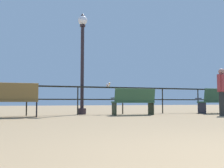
# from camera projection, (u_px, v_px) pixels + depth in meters

# --- Properties ---
(pier_railing) EXTENTS (20.49, 0.05, 1.01)m
(pier_railing) POSITION_uv_depth(u_px,v_px,m) (78.00, 94.00, 8.86)
(pier_railing) COLOR black
(pier_railing) RESTS_ON ground_plane
(bench_near_left) EXTENTS (1.72, 0.73, 1.01)m
(bench_near_left) POSITION_uv_depth(u_px,v_px,m) (8.00, 98.00, 7.31)
(bench_near_left) COLOR brown
(bench_near_left) RESTS_ON ground_plane
(bench_near_right) EXTENTS (1.47, 0.62, 0.91)m
(bench_near_right) POSITION_uv_depth(u_px,v_px,m) (134.00, 100.00, 8.66)
(bench_near_right) COLOR #2E5436
(bench_near_right) RESTS_ON ground_plane
(bench_far_right) EXTENTS (1.45, 0.73, 0.97)m
(bench_far_right) POSITION_uv_depth(u_px,v_px,m) (218.00, 100.00, 9.85)
(bench_far_right) COLOR #274E37
(bench_far_right) RESTS_ON ground_plane
(lamppost_center) EXTENTS (0.35, 0.35, 3.76)m
(lamppost_center) POSITION_uv_depth(u_px,v_px,m) (82.00, 55.00, 9.28)
(lamppost_center) COLOR #2B2026
(lamppost_center) RESTS_ON ground_plane
(person_by_bench) EXTENTS (0.48, 0.30, 1.56)m
(person_by_bench) POSITION_uv_depth(u_px,v_px,m) (222.00, 88.00, 8.34)
(person_by_bench) COLOR #242625
(person_by_bench) RESTS_ON ground_plane
(seagull_on_rail) EXTENTS (0.16, 0.36, 0.17)m
(seagull_on_rail) POSITION_uv_depth(u_px,v_px,m) (108.00, 85.00, 9.24)
(seagull_on_rail) COLOR white
(seagull_on_rail) RESTS_ON pier_railing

